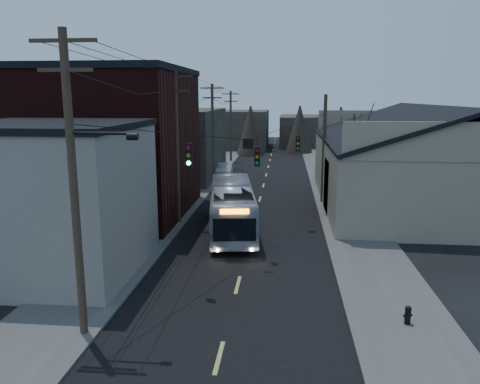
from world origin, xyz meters
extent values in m
cube|color=black|center=(0.00, 30.00, 0.01)|extent=(9.00, 110.00, 0.02)
cube|color=#474744|center=(-6.50, 30.00, 0.06)|extent=(4.00, 110.00, 0.12)
cube|color=#474744|center=(6.50, 30.00, 0.06)|extent=(4.00, 110.00, 0.12)
cube|color=gray|center=(-9.00, 9.00, 3.50)|extent=(8.00, 8.00, 7.00)
cube|color=black|center=(-10.00, 20.00, 5.00)|extent=(10.00, 12.00, 10.00)
cube|color=#2D2924|center=(-9.50, 36.00, 3.50)|extent=(9.00, 14.00, 7.00)
cube|color=gray|center=(13.00, 25.00, 2.50)|extent=(16.00, 20.00, 5.00)
cube|color=black|center=(9.00, 25.00, 6.30)|extent=(8.16, 20.60, 2.86)
cube|color=#2D2924|center=(-6.00, 65.00, 3.00)|extent=(10.00, 12.00, 6.00)
cube|color=#2D2924|center=(7.00, 70.00, 2.50)|extent=(12.00, 14.00, 5.00)
cone|color=black|center=(6.50, 20.00, 3.60)|extent=(0.40, 0.40, 7.20)
cylinder|color=#382B1E|center=(-5.00, 3.00, 5.25)|extent=(0.28, 0.28, 10.50)
cube|color=#382B1E|center=(-5.00, 3.00, 10.10)|extent=(2.20, 0.12, 0.12)
cylinder|color=#382B1E|center=(-5.00, 18.00, 5.00)|extent=(0.28, 0.28, 10.00)
cube|color=#382B1E|center=(-5.00, 18.00, 9.60)|extent=(2.20, 0.12, 0.12)
cylinder|color=#382B1E|center=(-5.00, 33.00, 4.75)|extent=(0.28, 0.28, 9.50)
cube|color=#382B1E|center=(-5.00, 33.00, 9.10)|extent=(2.20, 0.12, 0.12)
cylinder|color=#382B1E|center=(-5.00, 48.00, 4.50)|extent=(0.28, 0.28, 9.00)
cube|color=#382B1E|center=(-5.00, 48.00, 8.60)|extent=(2.20, 0.12, 0.12)
cylinder|color=#382B1E|center=(5.00, 25.00, 4.25)|extent=(0.28, 0.28, 8.50)
cube|color=black|center=(-2.00, 7.50, 5.95)|extent=(0.28, 0.20, 1.00)
cube|color=black|center=(0.60, 12.00, 5.35)|extent=(0.28, 0.20, 1.00)
cube|color=black|center=(2.80, 18.00, 5.45)|extent=(0.28, 0.20, 1.00)
imported|color=#A6A9B2|center=(-1.27, 16.83, 1.54)|extent=(4.08, 11.31, 3.08)
imported|color=#ABADB3|center=(-4.30, 36.55, 0.74)|extent=(1.77, 4.54, 1.47)
cylinder|color=black|center=(6.64, 4.77, 0.40)|extent=(0.22, 0.22, 0.56)
sphere|color=black|center=(6.64, 4.77, 0.71)|extent=(0.24, 0.24, 0.24)
cylinder|color=black|center=(6.64, 4.77, 0.45)|extent=(0.35, 0.22, 0.11)
camera|label=1|loc=(2.03, -11.71, 8.40)|focal=35.00mm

